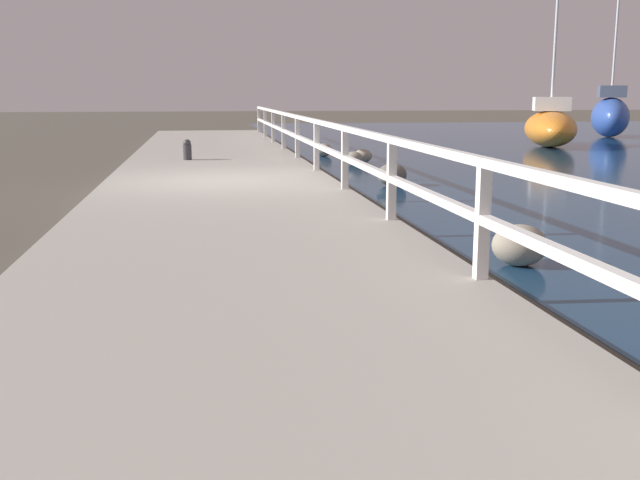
# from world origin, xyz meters

# --- Properties ---
(ground_plane) EXTENTS (120.00, 120.00, 0.00)m
(ground_plane) POSITION_xyz_m (0.00, 0.00, 0.00)
(ground_plane) COLOR #4C473D
(dock_walkway) EXTENTS (4.01, 36.00, 0.22)m
(dock_walkway) POSITION_xyz_m (0.00, 0.00, 0.11)
(dock_walkway) COLOR #9E998E
(dock_walkway) RESTS_ON ground
(railing) EXTENTS (0.10, 32.50, 0.99)m
(railing) POSITION_xyz_m (1.90, 0.00, 0.90)
(railing) COLOR white
(railing) RESTS_ON dock_walkway
(boulder_mid_strip) EXTENTS (0.46, 0.41, 0.34)m
(boulder_mid_strip) POSITION_xyz_m (3.67, 5.31, 0.17)
(boulder_mid_strip) COLOR gray
(boulder_mid_strip) RESTS_ON ground
(boulder_water_edge) EXTENTS (0.56, 0.50, 0.42)m
(boulder_water_edge) POSITION_xyz_m (3.19, 0.56, 0.21)
(boulder_water_edge) COLOR #666056
(boulder_water_edge) RESTS_ON ground
(boulder_near_dock) EXTENTS (0.44, 0.40, 0.33)m
(boulder_near_dock) POSITION_xyz_m (3.30, 4.66, 0.17)
(boulder_near_dock) COLOR gray
(boulder_near_dock) RESTS_ON ground
(boulder_far_strip) EXTENTS (0.48, 0.44, 0.36)m
(boulder_far_strip) POSITION_xyz_m (2.98, 7.28, 0.18)
(boulder_far_strip) COLOR gray
(boulder_far_strip) RESTS_ON ground
(boulder_upstream) EXTENTS (0.56, 0.50, 0.42)m
(boulder_upstream) POSITION_xyz_m (2.81, -6.07, 0.21)
(boulder_upstream) COLOR gray
(boulder_upstream) RESTS_ON ground
(mooring_bollard) EXTENTS (0.19, 0.19, 0.46)m
(mooring_bollard) POSITION_xyz_m (-0.63, 4.28, 0.45)
(mooring_bollard) COLOR #333338
(mooring_bollard) RESTS_ON dock_walkway
(sailboat_orange) EXTENTS (2.95, 4.59, 5.29)m
(sailboat_orange) POSITION_xyz_m (10.84, 9.90, 0.64)
(sailboat_orange) COLOR orange
(sailboat_orange) RESTS_ON water_surface
(sailboat_blue) EXTENTS (2.60, 3.56, 5.99)m
(sailboat_blue) POSITION_xyz_m (15.64, 14.66, 0.86)
(sailboat_blue) COLOR #2D4C9E
(sailboat_blue) RESTS_ON water_surface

